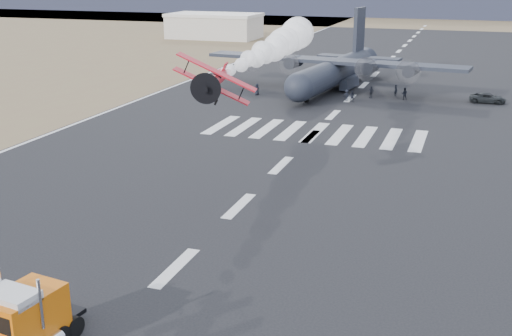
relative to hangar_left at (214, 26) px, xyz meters
The scene contains 16 objects.
scrub_far 99.70m from the hangar_left, 58.54° to the left, with size 500.00×80.00×0.00m, color brown.
runway_markings 99.70m from the hangar_left, 58.54° to the right, with size 60.00×260.00×0.01m, color silver, non-canonical shape.
hangar_left is the anchor object (origin of this frame).
semi_truck 152.65m from the hangar_left, 71.28° to the right, with size 3.64×8.37×3.68m.
aerobatic_biplane 131.86m from the hangar_left, 67.57° to the right, with size 6.12×5.95×4.05m.
smoke_trail 104.58m from the hangar_left, 62.72° to the right, with size 5.22×35.53×4.15m.
transport_aircraft 81.52m from the hangar_left, 53.78° to the right, with size 42.20×34.64×12.17m.
support_vehicle 100.00m from the hangar_left, 44.41° to the right, with size 2.34×5.08×1.41m, color black.
crew_a 87.83m from the hangar_left, 60.15° to the right, with size 0.65×0.53×1.77m, color black.
crew_b 93.16m from the hangar_left, 50.09° to the right, with size 0.87×0.54×1.79m, color black.
crew_c 91.27m from the hangar_left, 55.38° to the right, with size 1.07×0.50×1.65m, color black.
crew_d 90.34m from the hangar_left, 52.60° to the right, with size 1.05×0.54×1.79m, color black.
crew_e 84.10m from the hangar_left, 63.18° to the right, with size 0.86×0.53×1.77m, color black.
crew_f 86.85m from the hangar_left, 57.74° to the right, with size 1.50×0.48×1.61m, color black.
crew_g 90.17m from the hangar_left, 49.80° to the right, with size 0.63×0.52×1.73m, color black.
crew_h 92.38m from the hangar_left, 55.12° to the right, with size 0.81×0.50×1.67m, color black.
Camera 1 is at (17.24, -22.16, 18.68)m, focal length 45.00 mm.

